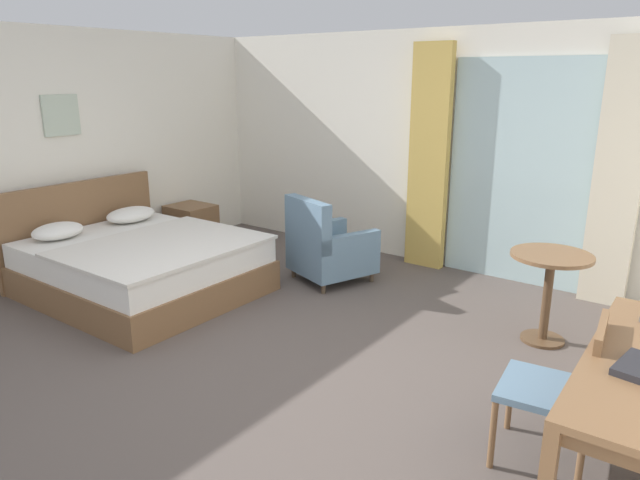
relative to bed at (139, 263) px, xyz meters
The scene contains 12 objects.
ground 1.93m from the bed, 12.00° to the right, with size 6.58×6.50×0.10m, color #564C47.
wall_back 3.34m from the bed, 54.37° to the left, with size 6.18×0.12×2.53m, color white.
wall_left 1.57m from the bed, 161.28° to the right, with size 0.12×6.10×2.53m, color white.
balcony_glass_door 3.83m from the bed, 42.29° to the left, with size 1.40×0.02×2.22m, color silver.
curtain_panel_left 3.17m from the bed, 52.60° to the left, with size 0.43×0.10×2.38m, color tan.
curtain_panel_right 4.50m from the bed, 33.25° to the left, with size 0.40×0.10×2.38m, color beige.
bed is the anchor object (origin of this frame).
nightstand 1.56m from the bed, 120.26° to the left, with size 0.52×0.47×0.52m.
desk_chair 4.02m from the bed, ahead, with size 0.53×0.51×0.87m.
armchair_by_window 1.87m from the bed, 46.61° to the left, with size 0.88×0.91×0.89m.
round_cafe_table 3.72m from the bed, 19.72° to the left, with size 0.62×0.62×0.73m.
framed_picture 1.75m from the bed, behind, with size 0.03×0.39×0.41m.
Camera 1 is at (2.74, -2.80, 2.06)m, focal length 32.33 mm.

